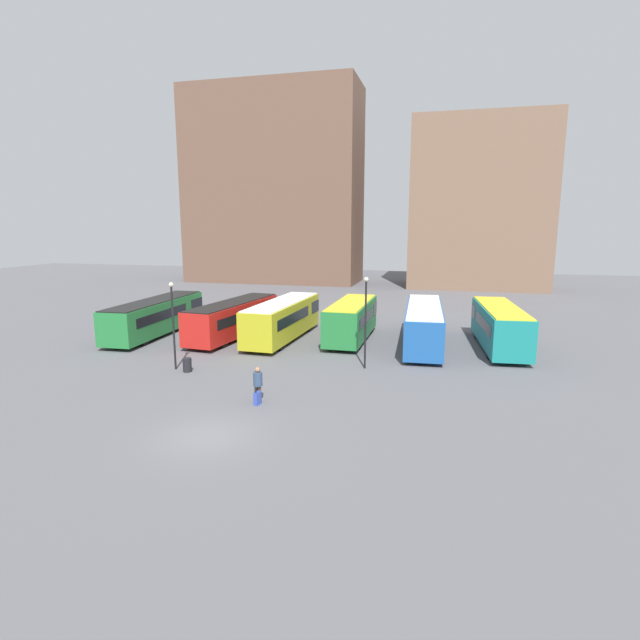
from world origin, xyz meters
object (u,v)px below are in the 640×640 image
bus_5 (499,326)px  lamp_post_1 (366,315)px  suitcase (257,398)px  bus_2 (283,318)px  bus_3 (352,319)px  bus_4 (424,323)px  lamp_post_0 (173,318)px  bus_1 (234,318)px  trash_bin (187,365)px  traveler (258,381)px  bus_0 (156,315)px

bus_5 → lamp_post_1: bearing=126.7°
suitcase → bus_2: bearing=25.9°
bus_3 → bus_4: bus_3 is taller
bus_2 → lamp_post_0: bearing=160.7°
bus_1 → bus_2: size_ratio=1.01×
bus_1 → trash_bin: 9.78m
bus_2 → traveler: bus_2 is taller
bus_1 → traveler: 15.20m
bus_2 → bus_0: bearing=97.2°
bus_1 → lamp_post_0: lamp_post_0 is taller
bus_1 → suitcase: bearing=-146.5°
bus_1 → trash_bin: bus_1 is taller
bus_5 → suitcase: size_ratio=11.05×
bus_0 → bus_5: (26.33, 1.96, 0.11)m
bus_1 → trash_bin: bearing=-167.3°
bus_5 → lamp_post_0: 22.35m
bus_3 → lamp_post_0: bearing=140.0°
bus_3 → traveler: 14.80m
lamp_post_0 → bus_3: bearing=50.1°
bus_4 → bus_5: bus_5 is taller
bus_0 → bus_3: (15.60, 2.00, 0.05)m
bus_5 → trash_bin: 21.64m
bus_0 → lamp_post_1: 18.82m
suitcase → lamp_post_0: bearing=69.9°
bus_1 → bus_3: 9.23m
bus_5 → bus_2: bearing=88.7°
lamp_post_0 → bus_5: bearing=28.4°
bus_2 → lamp_post_1: bearing=-129.2°
bus_2 → lamp_post_0: 10.41m
bus_3 → bus_5: bus_5 is taller
suitcase → trash_bin: 7.47m
lamp_post_0 → trash_bin: size_ratio=6.29×
bus_4 → trash_bin: bearing=125.7°
bus_0 → suitcase: bearing=-136.3°
bus_0 → lamp_post_0: (6.71, -8.62, 1.62)m
bus_2 → bus_3: (5.17, 1.03, -0.02)m
bus_4 → trash_bin: (-13.37, -10.67, -1.17)m
bus_0 → bus_3: size_ratio=1.30×
bus_5 → bus_3: bearing=84.9°
bus_0 → traveler: bearing=-135.5°
traveler → trash_bin: (-6.01, 3.73, -0.62)m
bus_0 → bus_4: bus_4 is taller
bus_2 → bus_5: (15.90, 0.99, 0.03)m
bus_1 → traveler: size_ratio=6.23×
bus_1 → bus_2: 3.97m
bus_1 → traveler: (7.22, -13.37, -0.49)m
bus_0 → bus_4: size_ratio=0.97×
bus_0 → lamp_post_1: lamp_post_1 is taller
bus_2 → lamp_post_1: 10.05m
bus_2 → bus_5: bearing=-84.5°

